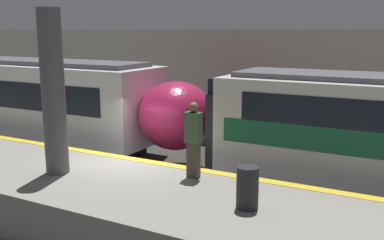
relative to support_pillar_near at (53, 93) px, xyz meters
The scene contains 6 objects.
ground_plane 3.76m from the support_pillar_near, 66.63° to the left, with size 120.00×120.00×0.00m, color #33302D.
platform 2.68m from the support_pillar_near, ahead, with size 40.00×3.66×1.10m.
station_rear_barrier 9.14m from the support_pillar_near, 84.61° to the left, with size 50.00×0.15×4.58m.
support_pillar_near is the anchor object (origin of this frame).
person_waiting 3.53m from the support_pillar_near, 22.10° to the left, with size 0.38×0.24×1.82m.
trash_bin 5.21m from the support_pillar_near, ahead, with size 0.44×0.44×0.85m.
Camera 1 is at (7.13, -9.78, 4.56)m, focal length 42.00 mm.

